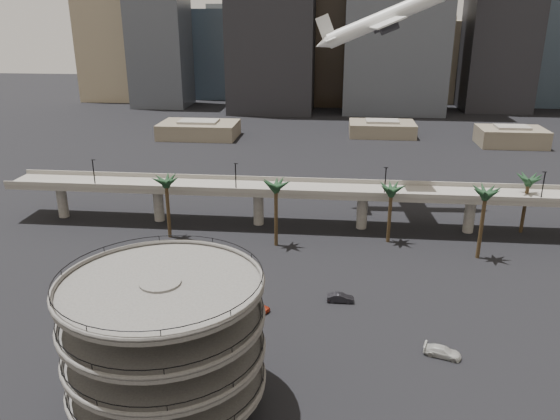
# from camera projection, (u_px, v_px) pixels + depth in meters

# --- Properties ---
(ground) EXTENTS (700.00, 700.00, 0.00)m
(ground) POSITION_uv_depth(u_px,v_px,m) (286.00, 393.00, 65.47)
(ground) COLOR black
(ground) RESTS_ON ground
(parking_ramp) EXTENTS (22.20, 22.20, 17.35)m
(parking_ramp) POSITION_uv_depth(u_px,v_px,m) (165.00, 334.00, 59.64)
(parking_ramp) COLOR #4F4D4A
(parking_ramp) RESTS_ON ground
(overpass) EXTENTS (130.00, 9.30, 14.70)m
(overpass) POSITION_uv_depth(u_px,v_px,m) (310.00, 193.00, 114.44)
(overpass) COLOR slate
(overpass) RESTS_ON ground
(palm_trees) EXTENTS (76.40, 18.40, 14.00)m
(palm_trees) POSITION_uv_depth(u_px,v_px,m) (369.00, 188.00, 104.67)
(palm_trees) COLOR #42321C
(palm_trees) RESTS_ON ground
(low_buildings) EXTENTS (135.00, 27.50, 6.80)m
(low_buildings) POSITION_uv_depth(u_px,v_px,m) (341.00, 131.00, 196.99)
(low_buildings) COLOR #66594B
(low_buildings) RESTS_ON ground
(skyline) EXTENTS (269.00, 86.00, 115.53)m
(skyline) POSITION_uv_depth(u_px,v_px,m) (362.00, 15.00, 252.83)
(skyline) COLOR gray
(skyline) RESTS_ON ground
(airborne_jet) EXTENTS (30.42, 27.68, 14.75)m
(airborne_jet) POSITION_uv_depth(u_px,v_px,m) (384.00, 19.00, 115.99)
(airborne_jet) COLOR silver
(airborne_jet) RESTS_ON ground
(car_a) EXTENTS (4.38, 3.24, 1.39)m
(car_a) POSITION_uv_depth(u_px,v_px,m) (257.00, 306.00, 83.46)
(car_a) COLOR #AA2F18
(car_a) RESTS_ON ground
(car_b) EXTENTS (4.24, 1.49, 1.39)m
(car_b) POSITION_uv_depth(u_px,v_px,m) (340.00, 298.00, 85.89)
(car_b) COLOR black
(car_b) RESTS_ON ground
(car_c) EXTENTS (5.24, 3.37, 1.41)m
(car_c) POSITION_uv_depth(u_px,v_px,m) (442.00, 352.00, 72.20)
(car_c) COLOR beige
(car_c) RESTS_ON ground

